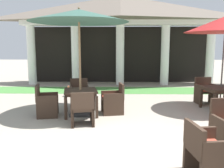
% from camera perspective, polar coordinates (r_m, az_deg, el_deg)
% --- Properties ---
extents(ground_plane, '(60.00, 60.00, 0.00)m').
position_cam_1_polar(ground_plane, '(4.60, 2.62, -15.36)').
color(ground_plane, '#9E9384').
extents(background_pavilion, '(9.97, 2.66, 4.27)m').
position_cam_1_polar(background_pavilion, '(12.19, 1.94, 15.41)').
color(background_pavilion, white).
rests_on(background_pavilion, ground).
extents(lawn_strip, '(11.77, 1.66, 0.01)m').
position_cam_1_polar(lawn_strip, '(10.51, 1.93, -1.47)').
color(lawn_strip, '#47843D').
rests_on(lawn_strip, ground).
extents(patio_table_near_foreground, '(1.03, 1.03, 0.70)m').
position_cam_1_polar(patio_table_near_foreground, '(6.74, -7.39, -2.18)').
color(patio_table_near_foreground, '#38281E').
rests_on(patio_table_near_foreground, ground).
extents(patio_umbrella_near_foreground, '(2.63, 2.63, 2.90)m').
position_cam_1_polar(patio_umbrella_near_foreground, '(6.66, -7.75, 15.32)').
color(patio_umbrella_near_foreground, '#2D2D2D').
rests_on(patio_umbrella_near_foreground, ground).
extents(patio_chair_near_foreground_east, '(0.67, 0.65, 0.85)m').
position_cam_1_polar(patio_chair_near_foreground_east, '(6.89, 0.36, -3.72)').
color(patio_chair_near_foreground_east, '#38281E').
rests_on(patio_chair_near_foreground_east, ground).
extents(patio_chair_near_foreground_north, '(0.66, 0.65, 0.87)m').
position_cam_1_polar(patio_chair_near_foreground_north, '(7.69, -7.65, -2.30)').
color(patio_chair_near_foreground_north, '#38281E').
rests_on(patio_chair_near_foreground_north, ground).
extents(patio_chair_near_foreground_west, '(0.65, 0.64, 0.87)m').
position_cam_1_polar(patio_chair_near_foreground_west, '(6.81, -15.15, -4.09)').
color(patio_chair_near_foreground_west, '#38281E').
rests_on(patio_chair_near_foreground_west, ground).
extents(patio_chair_near_foreground_south, '(0.64, 0.62, 0.84)m').
position_cam_1_polar(patio_chair_near_foreground_south, '(5.89, -6.97, -5.88)').
color(patio_chair_near_foreground_south, '#38281E').
rests_on(patio_chair_near_foreground_south, ground).
extents(patio_table_mid_left, '(0.98, 0.98, 0.70)m').
position_cam_1_polar(patio_table_mid_left, '(7.81, 24.12, -1.40)').
color(patio_table_mid_left, '#38281E').
rests_on(patio_table_mid_left, ground).
extents(patio_chair_mid_left_north, '(0.65, 0.61, 0.86)m').
position_cam_1_polar(patio_chair_mid_left_north, '(8.62, 21.02, -1.62)').
color(patio_chair_mid_left_north, '#38281E').
rests_on(patio_chair_mid_left_north, ground).
extents(patio_chair_mid_right_west, '(0.57, 0.67, 0.83)m').
position_cam_1_polar(patio_chair_mid_right_west, '(3.80, 21.17, -14.59)').
color(patio_chair_mid_right_west, '#38281E').
rests_on(patio_chair_mid_right_west, ground).
extents(terracotta_urn, '(0.33, 0.33, 0.41)m').
position_cam_1_polar(terracotta_urn, '(9.38, -10.13, -1.83)').
color(terracotta_urn, brown).
rests_on(terracotta_urn, ground).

